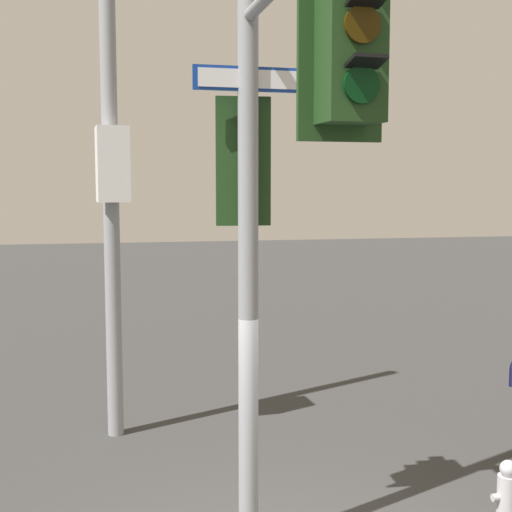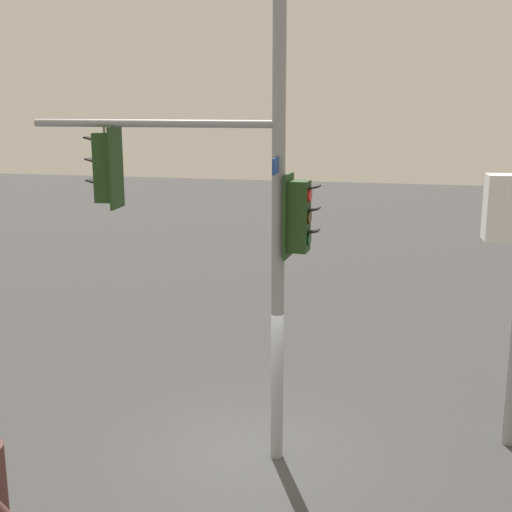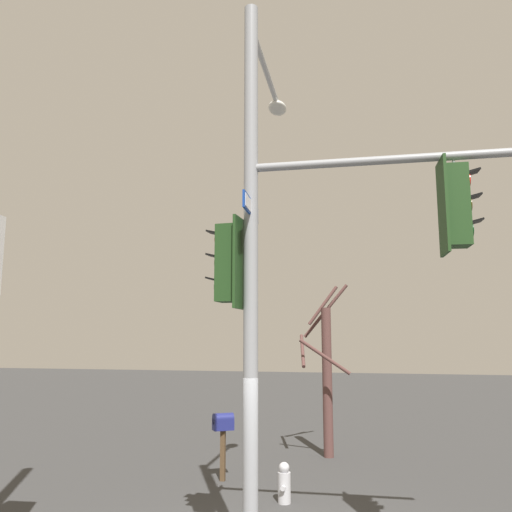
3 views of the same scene
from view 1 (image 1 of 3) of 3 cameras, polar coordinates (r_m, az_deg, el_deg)
The scene contains 3 objects.
main_signal_pole_assembly at distance 6.51m, azimuth 2.31°, elevation 12.58°, with size 3.55×4.61×8.03m.
secondary_pole_assembly at distance 10.62m, azimuth -11.66°, elevation 7.20°, with size 0.50×0.82×8.24m.
fire_hydrant at distance 8.95m, azimuth 19.72°, elevation -17.62°, with size 0.38×0.24×0.73m.
Camera 1 is at (-1.43, -6.48, 3.87)m, focal length 49.36 mm.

